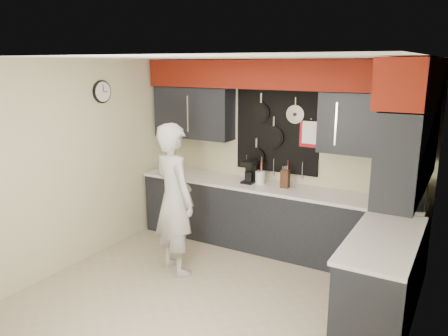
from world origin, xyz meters
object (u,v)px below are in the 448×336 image
Objects in this scene: knife_block at (285,179)px; coffee_maker at (250,171)px; microwave at (398,193)px; person at (174,199)px; utensil_crock at (260,177)px.

coffee_maker is at bearing 176.46° from knife_block.
person is (-2.37, -1.15, -0.14)m from microwave.
knife_block is 0.38m from utensil_crock.
coffee_maker is (-0.15, -0.02, 0.07)m from utensil_crock.
microwave is 1.81m from utensil_crock.
microwave is 1.43m from knife_block.
knife_block is 1.42× the size of utensil_crock.
knife_block is at bearing -104.31° from person.
knife_block is 0.13× the size of person.
knife_block is at bearing -0.12° from coffee_maker.
knife_block is 1.54m from person.
microwave reaches higher than utensil_crock.
microwave is at bearing -130.38° from person.
microwave is 1.95m from coffee_maker.
person is (-0.42, -1.20, -0.14)m from coffee_maker.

